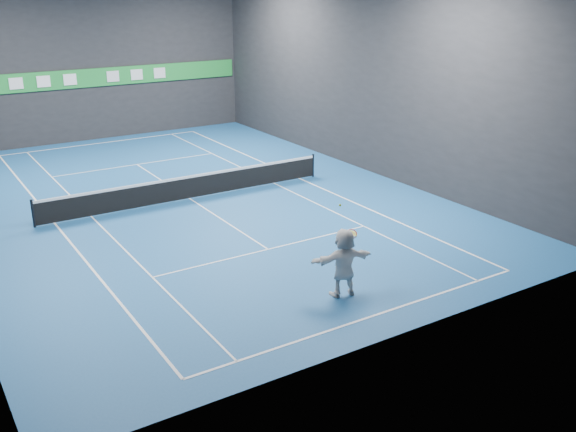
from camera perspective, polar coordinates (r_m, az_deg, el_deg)
ground at (r=27.04m, az=-8.70°, el=1.52°), size 26.00×26.00×0.00m
wall_back at (r=38.19m, az=-17.25°, el=13.15°), size 18.00×0.10×9.00m
wall_front at (r=15.17m, az=10.87°, el=4.55°), size 18.00×0.10×9.00m
wall_right at (r=30.62m, az=6.76°, el=12.41°), size 0.10×26.00×9.00m
baseline_near at (r=17.62m, az=7.46°, el=-8.83°), size 10.98×0.08×0.01m
baseline_far at (r=37.87m, az=-16.09°, el=6.28°), size 10.98×0.08×0.01m
sideline_doubles_left at (r=25.50m, az=-20.02°, el=-0.63°), size 0.08×23.78×0.01m
sideline_doubles_right at (r=29.53m, az=1.08°, el=3.33°), size 0.08×23.78×0.01m
sideline_singles_left at (r=25.79m, az=-17.06°, el=-0.06°), size 0.06×23.78×0.01m
sideline_singles_right at (r=28.82m, az=-1.22°, el=2.92°), size 0.06×23.78×0.01m
service_line_near at (r=21.67m, az=-1.78°, el=-2.97°), size 8.23×0.06×0.01m
service_line_far at (r=32.78m, az=-13.28°, el=4.48°), size 8.23×0.06×0.01m
center_service_line at (r=27.04m, az=-8.70°, el=1.52°), size 0.06×12.80×0.01m
player at (r=18.26m, az=4.98°, el=-4.13°), size 1.95×0.95×2.01m
tennis_ball at (r=17.73m, az=4.65°, el=0.97°), size 0.07×0.07×0.07m
tennis_net at (r=26.87m, az=-8.76°, el=2.61°), size 12.50×0.10×1.07m
sponsor_banner at (r=38.25m, az=-17.07°, el=11.66°), size 17.64×0.11×1.00m
tennis_racket at (r=18.18m, az=5.68°, el=-1.75°), size 0.42×0.36×0.61m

